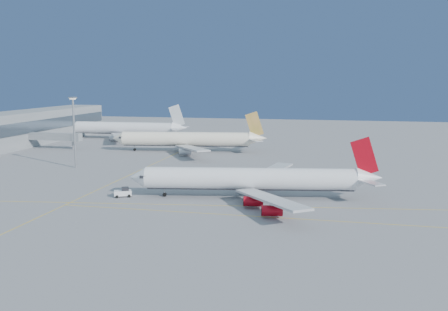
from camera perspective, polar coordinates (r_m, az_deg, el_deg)
ground at (r=122.57m, az=2.21°, el=-5.09°), size 500.00×500.00×0.00m
terminal at (r=244.68m, az=-21.37°, el=3.02°), size 18.40×110.00×15.00m
jet_bridge at (r=222.31m, az=-18.52°, el=2.05°), size 23.60×3.60×6.90m
taxiway_lines at (r=131.87m, az=-3.61°, el=-4.11°), size 118.86×140.00×0.02m
airliner_virgin at (r=123.95m, az=3.57°, el=-2.73°), size 62.73×55.78×15.52m
airliner_etihad at (r=203.63m, az=-4.01°, el=1.87°), size 63.54×58.22×16.60m
airliner_third at (r=252.01m, az=-11.27°, el=3.08°), size 64.41×59.47×17.30m
pushback_tug at (r=128.02m, az=-11.44°, el=-4.15°), size 4.78×4.01×2.40m
light_mast at (r=172.11m, az=-16.77°, el=3.22°), size 2.03×2.03×23.48m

